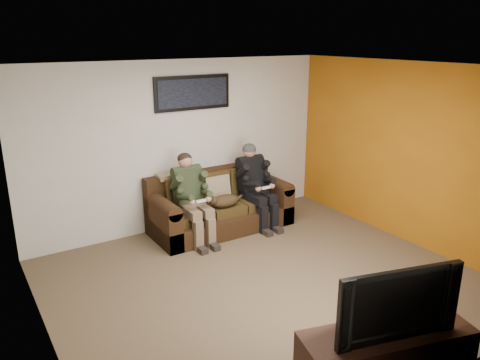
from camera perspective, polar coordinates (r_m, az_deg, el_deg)
floor at (r=5.95m, az=3.17°, el=-12.31°), size 5.00×5.00×0.00m
ceiling at (r=5.19m, az=3.65°, el=13.52°), size 5.00×5.00×0.00m
wall_back at (r=7.31m, az=-6.99°, el=4.21°), size 5.00×0.00×5.00m
wall_front at (r=3.97m, az=22.96°, el=-8.59°), size 5.00×0.00×5.00m
wall_left at (r=4.53m, az=-23.35°, el=-5.41°), size 0.00×4.50×4.50m
wall_right at (r=7.14m, az=19.93°, el=2.98°), size 0.00×4.50×4.50m
accent_wall_right at (r=7.13m, az=19.88°, el=2.97°), size 0.00×4.50×4.50m
sofa at (r=7.40m, az=-2.62°, el=-3.31°), size 2.18×0.94×0.89m
throw_pillow at (r=7.33m, az=-2.81°, el=-1.04°), size 0.42×0.20×0.41m
throw_blanket at (r=7.17m, az=-8.36°, el=0.53°), size 0.45×0.22×0.08m
person_left at (r=6.87m, az=-5.97°, el=-1.60°), size 0.51×0.87×1.29m
person_right at (r=7.41m, az=1.82°, el=-0.07°), size 0.51×0.86×1.30m
cat at (r=7.08m, az=-2.00°, el=-2.54°), size 0.66×0.26×0.24m
framed_poster at (r=7.22m, az=-5.77°, el=10.54°), size 1.25×0.05×0.52m
tv_stand at (r=4.58m, az=17.29°, el=-19.72°), size 1.62×0.88×0.48m
television at (r=4.26m, az=17.98°, el=-13.57°), size 1.13×0.44×0.65m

